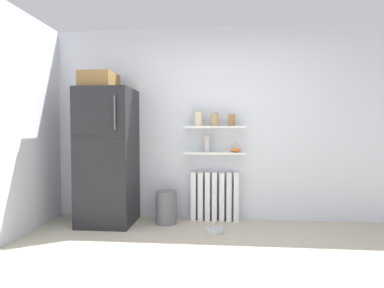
# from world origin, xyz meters

# --- Properties ---
(ground_plane) EXTENTS (7.04, 7.04, 0.00)m
(ground_plane) POSITION_xyz_m (0.00, 0.50, 0.00)
(ground_plane) COLOR #B2A893
(back_wall) EXTENTS (7.04, 0.10, 2.60)m
(back_wall) POSITION_xyz_m (0.00, 2.05, 1.30)
(back_wall) COLOR silver
(back_wall) RESTS_ON ground_plane
(refrigerator) EXTENTS (0.68, 0.68, 1.96)m
(refrigerator) POSITION_xyz_m (-1.39, 1.68, 0.92)
(refrigerator) COLOR black
(refrigerator) RESTS_ON ground_plane
(radiator) EXTENTS (0.64, 0.12, 0.65)m
(radiator) POSITION_xyz_m (0.00, 1.92, 0.33)
(radiator) COLOR white
(radiator) RESTS_ON ground_plane
(wall_shelf_lower) EXTENTS (0.81, 0.22, 0.02)m
(wall_shelf_lower) POSITION_xyz_m (0.00, 1.89, 0.92)
(wall_shelf_lower) COLOR white
(wall_shelf_upper) EXTENTS (0.81, 0.22, 0.02)m
(wall_shelf_upper) POSITION_xyz_m (0.00, 1.89, 1.26)
(wall_shelf_upper) COLOR white
(storage_jar_0) EXTENTS (0.11, 0.11, 0.21)m
(storage_jar_0) POSITION_xyz_m (-0.22, 1.89, 1.38)
(storage_jar_0) COLOR beige
(storage_jar_0) RESTS_ON wall_shelf_upper
(storage_jar_1) EXTENTS (0.10, 0.10, 0.18)m
(storage_jar_1) POSITION_xyz_m (0.00, 1.89, 1.36)
(storage_jar_1) COLOR tan
(storage_jar_1) RESTS_ON wall_shelf_upper
(storage_jar_2) EXTENTS (0.09, 0.09, 0.17)m
(storage_jar_2) POSITION_xyz_m (0.23, 1.89, 1.36)
(storage_jar_2) COLOR olive
(storage_jar_2) RESTS_ON wall_shelf_upper
(vase) EXTENTS (0.08, 0.08, 0.22)m
(vase) POSITION_xyz_m (-0.10, 1.89, 1.04)
(vase) COLOR #B2ADA8
(vase) RESTS_ON wall_shelf_lower
(shelf_bowl) EXTENTS (0.14, 0.14, 0.06)m
(shelf_bowl) POSITION_xyz_m (0.28, 1.89, 0.96)
(shelf_bowl) COLOR orange
(shelf_bowl) RESTS_ON wall_shelf_lower
(trash_bin) EXTENTS (0.27, 0.27, 0.43)m
(trash_bin) POSITION_xyz_m (-0.63, 1.73, 0.21)
(trash_bin) COLOR slate
(trash_bin) RESTS_ON ground_plane
(pet_food_bowl) EXTENTS (0.21, 0.21, 0.05)m
(pet_food_bowl) POSITION_xyz_m (0.02, 1.41, 0.03)
(pet_food_bowl) COLOR #B7B7BC
(pet_food_bowl) RESTS_ON ground_plane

